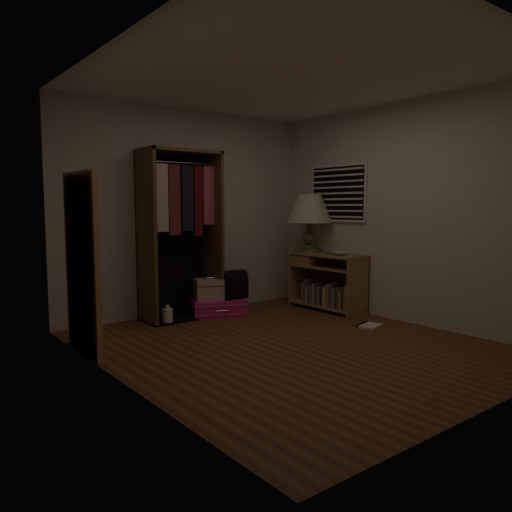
% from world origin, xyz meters
% --- Properties ---
extents(ground, '(4.00, 4.00, 0.00)m').
position_xyz_m(ground, '(0.00, 0.00, 0.00)').
color(ground, brown).
rests_on(ground, ground).
extents(room_walls, '(3.52, 4.02, 2.60)m').
position_xyz_m(room_walls, '(0.08, 0.04, 1.50)').
color(room_walls, beige).
rests_on(room_walls, ground).
extents(console_bookshelf, '(0.42, 1.12, 0.75)m').
position_xyz_m(console_bookshelf, '(1.54, 1.02, 0.40)').
color(console_bookshelf, '#977449').
rests_on(console_bookshelf, ground).
extents(open_wardrobe, '(1.04, 0.50, 2.05)m').
position_xyz_m(open_wardrobe, '(-0.21, 1.77, 1.23)').
color(open_wardrobe, brown).
rests_on(open_wardrobe, ground).
extents(floor_mirror, '(0.06, 0.80, 1.70)m').
position_xyz_m(floor_mirror, '(-1.70, 1.00, 0.85)').
color(floor_mirror, tan).
rests_on(floor_mirror, ground).
extents(pink_suitcase, '(0.81, 0.71, 0.21)m').
position_xyz_m(pink_suitcase, '(0.20, 1.60, 0.10)').
color(pink_suitcase, '#E31B8A').
rests_on(pink_suitcase, ground).
extents(train_case, '(0.46, 0.39, 0.28)m').
position_xyz_m(train_case, '(0.11, 1.65, 0.34)').
color(train_case, tan).
rests_on(train_case, pink_suitcase).
extents(black_bag, '(0.34, 0.22, 0.36)m').
position_xyz_m(black_bag, '(0.38, 1.54, 0.39)').
color(black_bag, black).
rests_on(black_bag, pink_suitcase).
extents(table_lamp, '(0.72, 0.72, 0.79)m').
position_xyz_m(table_lamp, '(1.54, 1.35, 1.33)').
color(table_lamp, '#535A2B').
rests_on(table_lamp, console_bookshelf).
extents(brass_tray, '(0.28, 0.28, 0.01)m').
position_xyz_m(brass_tray, '(1.54, 0.89, 0.76)').
color(brass_tray, '#B28F44').
rests_on(brass_tray, console_bookshelf).
extents(ceramic_bowl, '(0.22, 0.22, 0.05)m').
position_xyz_m(ceramic_bowl, '(1.49, 0.73, 0.77)').
color(ceramic_bowl, '#ABCDAE').
rests_on(ceramic_bowl, console_bookshelf).
extents(white_jug, '(0.13, 0.13, 0.22)m').
position_xyz_m(white_jug, '(-0.53, 1.58, 0.09)').
color(white_jug, white).
rests_on(white_jug, ground).
extents(floor_book, '(0.33, 0.29, 0.03)m').
position_xyz_m(floor_book, '(1.23, 0.03, 0.01)').
color(floor_book, '#F3E9CC').
rests_on(floor_book, ground).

